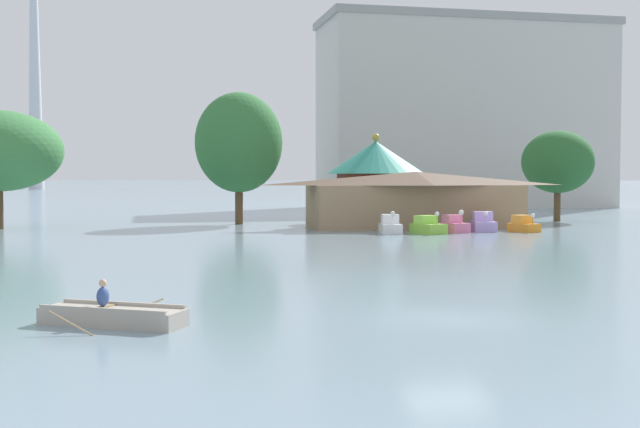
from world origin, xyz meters
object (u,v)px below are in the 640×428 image
at_px(pedal_boat_lime, 428,226).
at_px(shoreline_tree_mid, 239,143).
at_px(shoreline_tree_right, 558,162).
at_px(pedal_boat_lavender, 483,223).
at_px(boathouse, 415,199).
at_px(pedal_boat_orange, 523,225).
at_px(pedal_boat_white, 390,226).
at_px(pedal_boat_pink, 454,225).
at_px(rowboat_with_rower, 112,316).
at_px(green_roof_pavilion, 376,177).
at_px(background_building_block, 465,114).

bearing_deg(pedal_boat_lime, shoreline_tree_mid, -160.19).
bearing_deg(shoreline_tree_right, shoreline_tree_mid, 177.24).
xyz_separation_m(pedal_boat_lavender, boathouse, (-3.77, 5.07, 1.81)).
distance_m(pedal_boat_lavender, pedal_boat_orange, 3.04).
xyz_separation_m(pedal_boat_white, pedal_boat_pink, (5.11, 0.34, -0.02)).
relative_size(rowboat_with_rower, boathouse, 0.23).
bearing_deg(pedal_boat_pink, boathouse, -178.84).
relative_size(rowboat_with_rower, pedal_boat_pink, 1.55).
relative_size(pedal_boat_pink, pedal_boat_orange, 1.06).
relative_size(green_roof_pavilion, shoreline_tree_mid, 0.77).
bearing_deg(pedal_boat_lime, background_building_block, 135.90).
distance_m(pedal_boat_pink, pedal_boat_orange, 5.44).
xyz_separation_m(rowboat_with_rower, background_building_block, (44.35, 83.18, 12.56)).
xyz_separation_m(pedal_boat_white, green_roof_pavilion, (2.88, 13.96, 3.58)).
height_order(rowboat_with_rower, boathouse, boathouse).
distance_m(rowboat_with_rower, shoreline_tree_mid, 50.34).
xyz_separation_m(rowboat_with_rower, boathouse, (22.85, 40.81, 2.14)).
height_order(rowboat_with_rower, green_roof_pavilion, green_roof_pavilion).
height_order(rowboat_with_rower, background_building_block, background_building_block).
height_order(rowboat_with_rower, pedal_boat_pink, pedal_boat_pink).
height_order(rowboat_with_rower, pedal_boat_lavender, pedal_boat_lavender).
bearing_deg(pedal_boat_orange, shoreline_tree_right, 124.70).
xyz_separation_m(shoreline_tree_right, background_building_block, (5.13, 35.62, 7.23)).
xyz_separation_m(rowboat_with_rower, shoreline_tree_mid, (9.24, 49.00, 6.95)).
relative_size(pedal_boat_lavender, shoreline_tree_right, 0.38).
bearing_deg(pedal_boat_lime, green_roof_pavilion, 159.98).
bearing_deg(shoreline_tree_mid, rowboat_with_rower, -100.68).
bearing_deg(rowboat_with_rower, pedal_boat_lavender, 83.37).
bearing_deg(pedal_boat_lavender, boathouse, -130.15).
bearing_deg(rowboat_with_rower, background_building_block, 92.00).
relative_size(pedal_boat_orange, background_building_block, 0.06).
bearing_deg(pedal_boat_white, shoreline_tree_right, 130.82).
height_order(boathouse, shoreline_tree_right, shoreline_tree_right).
bearing_deg(green_roof_pavilion, pedal_boat_white, -101.67).
relative_size(boathouse, green_roof_pavilion, 2.09).
relative_size(boathouse, shoreline_tree_mid, 1.61).
bearing_deg(pedal_boat_orange, pedal_boat_pink, -114.98).
height_order(pedal_boat_white, pedal_boat_orange, pedal_boat_white).
bearing_deg(pedal_boat_orange, pedal_boat_white, -109.98).
relative_size(pedal_boat_white, pedal_boat_pink, 0.96).
height_order(pedal_boat_lime, pedal_boat_pink, pedal_boat_pink).
bearing_deg(shoreline_tree_right, pedal_boat_lime, -142.43).
bearing_deg(shoreline_tree_mid, green_roof_pavilion, -2.09).
bearing_deg(boathouse, background_building_block, 63.10).
bearing_deg(rowboat_with_rower, shoreline_tree_mid, 109.39).
bearing_deg(shoreline_tree_mid, pedal_boat_pink, -43.81).
bearing_deg(rowboat_with_rower, boathouse, 90.81).
relative_size(rowboat_with_rower, shoreline_tree_mid, 0.36).
bearing_deg(pedal_boat_pink, pedal_boat_white, -95.17).
bearing_deg(background_building_block, shoreline_tree_mid, -135.77).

